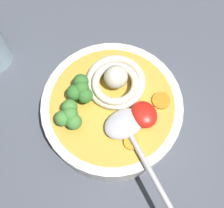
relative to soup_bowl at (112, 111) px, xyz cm
name	(u,v)px	position (x,y,z in cm)	size (l,w,h in cm)	color
table_slab	(129,116)	(0.55, 3.13, -5.60)	(102.82, 102.82, 4.48)	#474C56
soup_bowl	(112,111)	(0.00, 0.00, 0.00)	(21.79, 21.79, 6.51)	silver
noodle_pile	(116,81)	(-2.60, 2.04, 4.43)	(10.24, 10.04, 4.12)	beige
soup_spoon	(129,132)	(5.20, -0.12, 3.95)	(17.27, 6.10, 1.60)	#B7B7BC
chili_sauce_dollop	(144,115)	(4.00, 3.10, 4.11)	(4.29, 3.86, 1.93)	red
broccoli_floret_rear	(69,115)	(-0.64, -6.59, 5.38)	(4.52, 3.89, 3.57)	#7A9E60
broccoli_floret_right	(80,90)	(-3.43, -3.41, 5.40)	(4.56, 3.92, 3.60)	#7A9E60
carrot_slice_front	(161,101)	(3.15, 6.79, 3.38)	(2.76, 2.76, 0.46)	orange
carrot_slice_beside_chili	(131,142)	(6.62, -0.43, 3.40)	(2.22, 2.22, 0.51)	orange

